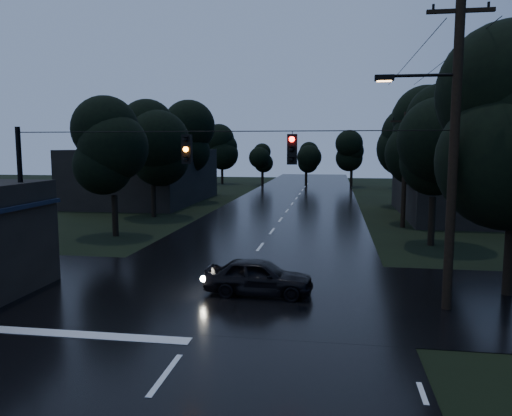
# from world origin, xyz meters

# --- Properties ---
(main_road) EXTENTS (12.00, 120.00, 0.02)m
(main_road) POSITION_xyz_m (0.00, 30.00, 0.00)
(main_road) COLOR black
(main_road) RESTS_ON ground
(cross_street) EXTENTS (60.00, 9.00, 0.02)m
(cross_street) POSITION_xyz_m (0.00, 12.00, 0.00)
(cross_street) COLOR black
(cross_street) RESTS_ON ground
(building_far_right) EXTENTS (10.00, 14.00, 4.40)m
(building_far_right) POSITION_xyz_m (14.00, 34.00, 2.20)
(building_far_right) COLOR black
(building_far_right) RESTS_ON ground
(building_far_left) EXTENTS (10.00, 16.00, 5.00)m
(building_far_left) POSITION_xyz_m (-14.00, 40.00, 2.50)
(building_far_left) COLOR black
(building_far_left) RESTS_ON ground
(utility_pole_main) EXTENTS (3.50, 0.30, 10.00)m
(utility_pole_main) POSITION_xyz_m (7.41, 11.00, 5.26)
(utility_pole_main) COLOR black
(utility_pole_main) RESTS_ON ground
(utility_pole_far) EXTENTS (2.00, 0.30, 7.50)m
(utility_pole_far) POSITION_xyz_m (8.30, 28.00, 3.88)
(utility_pole_far) COLOR black
(utility_pole_far) RESTS_ON ground
(anchor_pole_left) EXTENTS (0.18, 0.18, 6.00)m
(anchor_pole_left) POSITION_xyz_m (-7.50, 11.00, 3.00)
(anchor_pole_left) COLOR black
(anchor_pole_left) RESTS_ON ground
(span_signals) EXTENTS (15.00, 0.37, 1.12)m
(span_signals) POSITION_xyz_m (0.56, 10.99, 5.24)
(span_signals) COLOR black
(span_signals) RESTS_ON ground
(tree_left_a) EXTENTS (3.92, 3.92, 8.26)m
(tree_left_a) POSITION_xyz_m (-9.00, 22.00, 5.24)
(tree_left_a) COLOR black
(tree_left_a) RESTS_ON ground
(tree_left_b) EXTENTS (4.20, 4.20, 8.85)m
(tree_left_b) POSITION_xyz_m (-9.60, 30.00, 5.62)
(tree_left_b) COLOR black
(tree_left_b) RESTS_ON ground
(tree_left_c) EXTENTS (4.48, 4.48, 9.44)m
(tree_left_c) POSITION_xyz_m (-10.20, 40.00, 5.99)
(tree_left_c) COLOR black
(tree_left_c) RESTS_ON ground
(tree_right_a) EXTENTS (4.20, 4.20, 8.85)m
(tree_right_a) POSITION_xyz_m (9.00, 22.00, 5.62)
(tree_right_a) COLOR black
(tree_right_a) RESTS_ON ground
(tree_right_b) EXTENTS (4.48, 4.48, 9.44)m
(tree_right_b) POSITION_xyz_m (9.60, 30.00, 5.99)
(tree_right_b) COLOR black
(tree_right_b) RESTS_ON ground
(tree_right_c) EXTENTS (4.76, 4.76, 10.03)m
(tree_right_c) POSITION_xyz_m (10.20, 40.00, 6.37)
(tree_right_c) COLOR black
(tree_right_c) RESTS_ON ground
(car) EXTENTS (3.93, 1.68, 1.32)m
(car) POSITION_xyz_m (1.19, 11.66, 0.66)
(car) COLOR black
(car) RESTS_ON ground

